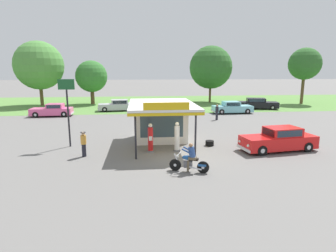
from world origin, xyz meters
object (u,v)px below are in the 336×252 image
at_px(parked_car_back_row_far_right, 52,110).
at_px(gas_pump_offside, 177,138).
at_px(parked_car_back_row_centre_right, 232,108).
at_px(roadside_pole_sign, 67,101).
at_px(gas_pump_nearside, 150,139).
at_px(bystander_chatting_near_pumps, 217,112).
at_px(spare_tire_stack, 210,143).
at_px(parked_car_back_row_far_left, 257,104).
at_px(featured_classic_sedan, 279,140).
at_px(motorcycle_with_rider, 190,160).
at_px(parked_car_back_row_centre, 118,106).
at_px(parked_car_back_row_centre_left, 162,110).
at_px(bystander_strolling_foreground, 84,143).

bearing_deg(parked_car_back_row_far_right, gas_pump_offside, -51.49).
relative_size(parked_car_back_row_centre_right, roadside_pole_sign, 1.09).
xyz_separation_m(gas_pump_nearside, bystander_chatting_near_pumps, (7.66, 11.46, 0.02)).
distance_m(bystander_chatting_near_pumps, spare_tire_stack, 10.89).
bearing_deg(parked_car_back_row_far_left, parked_car_back_row_centre_right, -143.54).
xyz_separation_m(featured_classic_sedan, parked_car_back_row_centre_right, (2.30, 16.61, -0.05)).
xyz_separation_m(motorcycle_with_rider, parked_car_back_row_far_right, (-12.86, 19.93, 0.02)).
xyz_separation_m(parked_car_back_row_centre, bystander_chatting_near_pumps, (11.24, -8.23, 0.21)).
height_order(parked_car_back_row_centre_left, spare_tire_stack, parked_car_back_row_centre_left).
bearing_deg(parked_car_back_row_far_right, featured_classic_sedan, -40.14).
height_order(parked_car_back_row_far_right, bystander_chatting_near_pumps, bystander_chatting_near_pumps).
relative_size(gas_pump_nearside, spare_tire_stack, 3.19).
height_order(gas_pump_offside, parked_car_back_row_centre, gas_pump_offside).
xyz_separation_m(motorcycle_with_rider, bystander_chatting_near_pumps, (5.74, 15.42, 0.24)).
relative_size(parked_car_back_row_far_left, bystander_strolling_foreground, 3.69).
bearing_deg(parked_car_back_row_far_left, motorcycle_with_rider, -120.33).
height_order(gas_pump_nearside, parked_car_back_row_centre_right, gas_pump_nearside).
relative_size(motorcycle_with_rider, parked_car_back_row_centre, 0.38).
bearing_deg(parked_car_back_row_centre_left, parked_car_back_row_far_right, 176.32).
height_order(featured_classic_sedan, parked_car_back_row_centre_left, featured_classic_sedan).
bearing_deg(parked_car_back_row_centre_right, gas_pump_nearside, -124.11).
bearing_deg(parked_car_back_row_far_right, gas_pump_nearside, -55.57).
bearing_deg(motorcycle_with_rider, bystander_strolling_foreground, 151.22).
xyz_separation_m(gas_pump_nearside, motorcycle_with_rider, (1.92, -3.97, -0.22)).
relative_size(parked_car_back_row_far_right, bystander_strolling_foreground, 3.09).
bearing_deg(spare_tire_stack, motorcycle_with_rider, -114.89).
xyz_separation_m(motorcycle_with_rider, parked_car_back_row_centre, (-5.50, 23.65, 0.03)).
height_order(parked_car_back_row_centre_right, spare_tire_stack, parked_car_back_row_centre_right).
xyz_separation_m(parked_car_back_row_far_left, bystander_chatting_near_pumps, (-8.09, -8.22, 0.19)).
relative_size(gas_pump_offside, motorcycle_with_rider, 0.97).
bearing_deg(featured_classic_sedan, parked_car_back_row_far_left, 70.50).
xyz_separation_m(gas_pump_nearside, featured_classic_sedan, (8.60, -0.51, -0.15)).
distance_m(parked_car_back_row_far_left, parked_car_back_row_far_right, 26.95).
distance_m(parked_car_back_row_centre_right, roadside_pole_sign, 21.92).
height_order(gas_pump_nearside, motorcycle_with_rider, gas_pump_nearside).
distance_m(parked_car_back_row_centre, parked_car_back_row_far_right, 8.25).
height_order(parked_car_back_row_centre, spare_tire_stack, parked_car_back_row_centre).
xyz_separation_m(featured_classic_sedan, parked_car_back_row_centre_left, (-6.58, 15.65, -0.02)).
bearing_deg(bystander_chatting_near_pumps, parked_car_back_row_far_right, 166.36).
xyz_separation_m(parked_car_back_row_centre_left, bystander_strolling_foreground, (-6.21, -15.75, 0.14)).
height_order(motorcycle_with_rider, parked_car_back_row_centre_right, motorcycle_with_rider).
bearing_deg(parked_car_back_row_far_left, bystander_strolling_foreground, -134.50).
bearing_deg(parked_car_back_row_centre_left, roadside_pole_sign, -120.07).
xyz_separation_m(featured_classic_sedan, parked_car_back_row_far_right, (-19.54, 16.48, -0.05)).
bearing_deg(bystander_chatting_near_pumps, parked_car_back_row_centre_right, 55.05).
xyz_separation_m(gas_pump_offside, parked_car_back_row_far_left, (13.99, 19.68, -0.20)).
height_order(gas_pump_nearside, parked_car_back_row_centre_left, gas_pump_nearside).
bearing_deg(spare_tire_stack, parked_car_back_row_centre_left, 99.16).
bearing_deg(spare_tire_stack, roadside_pole_sign, 175.41).
distance_m(parked_car_back_row_far_left, roadside_pole_sign, 27.91).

